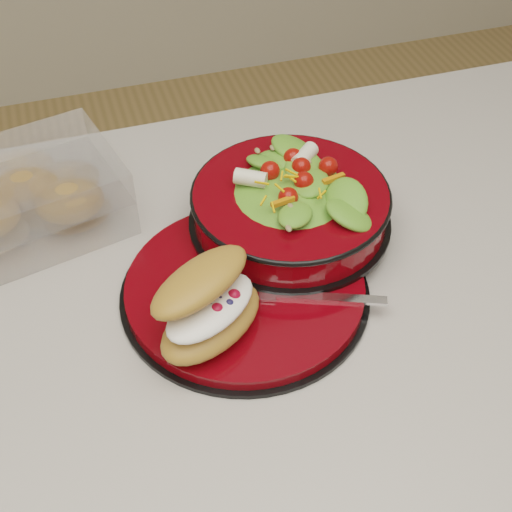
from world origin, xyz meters
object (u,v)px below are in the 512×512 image
object	(u,v)px
pastry_box	(25,199)
dinner_plate	(246,289)
salad_bowl	(290,199)
fork	(308,296)
croissant	(209,305)
island_counter	(333,446)

from	to	relation	value
pastry_box	dinner_plate	bearing A→B (deg)	-54.51
salad_bowl	fork	world-z (taller)	salad_bowl
dinner_plate	pastry_box	size ratio (longest dim) A/B	1.11
croissant	dinner_plate	bearing A→B (deg)	10.47
croissant	pastry_box	distance (m)	0.31
dinner_plate	croissant	size ratio (longest dim) A/B	1.91
pastry_box	fork	bearing A→B (deg)	-53.18
salad_bowl	pastry_box	distance (m)	0.34
dinner_plate	fork	xyz separation A→B (m)	(0.06, -0.04, 0.01)
island_counter	pastry_box	xyz separation A→B (m)	(-0.38, 0.19, 0.49)
dinner_plate	pastry_box	xyz separation A→B (m)	(-0.23, 0.20, 0.03)
salad_bowl	pastry_box	bearing A→B (deg)	159.65
croissant	island_counter	bearing A→B (deg)	-14.71
salad_bowl	croissant	distance (m)	0.20
island_counter	pastry_box	distance (m)	0.65
dinner_plate	salad_bowl	distance (m)	0.13
croissant	pastry_box	bearing A→B (deg)	91.09
dinner_plate	pastry_box	bearing A→B (deg)	138.72
fork	pastry_box	bearing A→B (deg)	71.96
croissant	fork	xyz separation A→B (m)	(0.12, 0.01, -0.04)
fork	pastry_box	size ratio (longest dim) A/B	0.60
island_counter	salad_bowl	distance (m)	0.51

